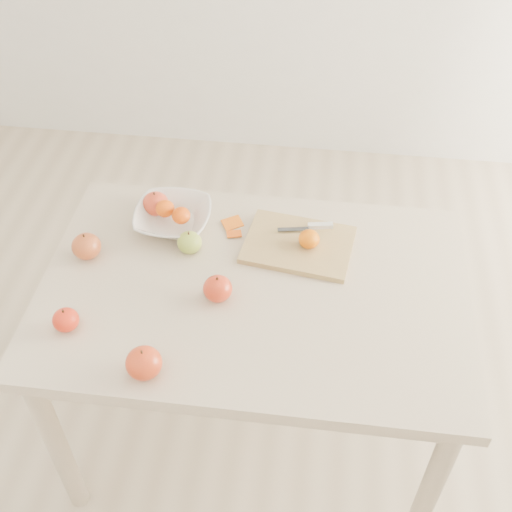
# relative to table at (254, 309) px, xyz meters

# --- Properties ---
(ground) EXTENTS (3.50, 3.50, 0.00)m
(ground) POSITION_rel_table_xyz_m (0.00, 0.00, -0.65)
(ground) COLOR #C6B293
(ground) RESTS_ON ground
(table) EXTENTS (1.20, 0.80, 0.75)m
(table) POSITION_rel_table_xyz_m (0.00, 0.00, 0.00)
(table) COLOR #C7B196
(table) RESTS_ON ground
(cutting_board) EXTENTS (0.34, 0.27, 0.02)m
(cutting_board) POSITION_rel_table_xyz_m (0.11, 0.17, 0.11)
(cutting_board) COLOR tan
(cutting_board) RESTS_ON table
(board_tangerine) EXTENTS (0.06, 0.06, 0.05)m
(board_tangerine) POSITION_rel_table_xyz_m (0.14, 0.16, 0.14)
(board_tangerine) COLOR orange
(board_tangerine) RESTS_ON cutting_board
(fruit_bowl) EXTENTS (0.23, 0.23, 0.06)m
(fruit_bowl) POSITION_rel_table_xyz_m (-0.28, 0.22, 0.13)
(fruit_bowl) COLOR white
(fruit_bowl) RESTS_ON table
(bowl_tangerine_near) EXTENTS (0.06, 0.06, 0.05)m
(bowl_tangerine_near) POSITION_rel_table_xyz_m (-0.30, 0.23, 0.15)
(bowl_tangerine_near) COLOR #E33B08
(bowl_tangerine_near) RESTS_ON fruit_bowl
(bowl_tangerine_far) EXTENTS (0.06, 0.06, 0.05)m
(bowl_tangerine_far) POSITION_rel_table_xyz_m (-0.25, 0.21, 0.15)
(bowl_tangerine_far) COLOR #E95908
(bowl_tangerine_far) RESTS_ON fruit_bowl
(orange_peel_a) EXTENTS (0.07, 0.07, 0.01)m
(orange_peel_a) POSITION_rel_table_xyz_m (-0.10, 0.25, 0.10)
(orange_peel_a) COLOR #CF5A0E
(orange_peel_a) RESTS_ON table
(orange_peel_b) EXTENTS (0.05, 0.05, 0.01)m
(orange_peel_b) POSITION_rel_table_xyz_m (-0.09, 0.20, 0.10)
(orange_peel_b) COLOR #CF500E
(orange_peel_b) RESTS_ON table
(paring_knife) EXTENTS (0.17, 0.06, 0.01)m
(paring_knife) POSITION_rel_table_xyz_m (0.16, 0.24, 0.12)
(paring_knife) COLOR silver
(paring_knife) RESTS_ON cutting_board
(apple_green) EXTENTS (0.07, 0.07, 0.07)m
(apple_green) POSITION_rel_table_xyz_m (-0.20, 0.12, 0.13)
(apple_green) COLOR olive
(apple_green) RESTS_ON table
(apple_red_d) EXTENTS (0.07, 0.07, 0.06)m
(apple_red_d) POSITION_rel_table_xyz_m (-0.47, -0.21, 0.13)
(apple_red_d) COLOR #A4070C
(apple_red_d) RESTS_ON table
(apple_red_b) EXTENTS (0.08, 0.08, 0.08)m
(apple_red_b) POSITION_rel_table_xyz_m (-0.50, 0.06, 0.14)
(apple_red_b) COLOR maroon
(apple_red_b) RESTS_ON table
(apple_red_a) EXTENTS (0.08, 0.08, 0.07)m
(apple_red_a) POSITION_rel_table_xyz_m (-0.34, 0.27, 0.14)
(apple_red_a) COLOR maroon
(apple_red_a) RESTS_ON table
(apple_red_e) EXTENTS (0.08, 0.08, 0.07)m
(apple_red_e) POSITION_rel_table_xyz_m (-0.09, -0.05, 0.14)
(apple_red_e) COLOR maroon
(apple_red_e) RESTS_ON table
(apple_red_c) EXTENTS (0.09, 0.09, 0.08)m
(apple_red_c) POSITION_rel_table_xyz_m (-0.23, -0.32, 0.14)
(apple_red_c) COLOR #A10707
(apple_red_c) RESTS_ON table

